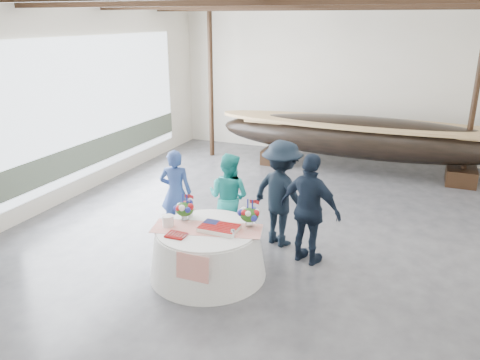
% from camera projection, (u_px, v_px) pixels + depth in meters
% --- Properties ---
extents(floor, '(10.00, 12.00, 0.01)m').
position_uv_depth(floor, '(277.00, 230.00, 9.27)').
color(floor, '#3D3D42').
rests_on(floor, ground).
extents(wall_back, '(10.00, 0.02, 4.50)m').
position_uv_depth(wall_back, '(341.00, 80.00, 13.79)').
color(wall_back, silver).
rests_on(wall_back, ground).
extents(wall_front, '(10.00, 0.02, 4.50)m').
position_uv_depth(wall_front, '(24.00, 279.00, 3.27)').
color(wall_front, silver).
rests_on(wall_front, ground).
extents(wall_left, '(0.02, 12.00, 4.50)m').
position_uv_depth(wall_left, '(63.00, 101.00, 10.30)').
color(wall_left, silver).
rests_on(wall_left, ground).
extents(pavilion_structure, '(9.80, 11.76, 4.50)m').
position_uv_depth(pavilion_structure, '(295.00, 17.00, 8.63)').
color(pavilion_structure, black).
rests_on(pavilion_structure, ground).
extents(open_bay, '(0.03, 7.00, 3.20)m').
position_uv_depth(open_bay, '(96.00, 112.00, 11.30)').
color(open_bay, silver).
rests_on(open_bay, ground).
extents(longboat_display, '(8.16, 1.63, 1.53)m').
position_uv_depth(longboat_display, '(365.00, 137.00, 12.45)').
color(longboat_display, black).
rests_on(longboat_display, ground).
extents(banquet_table, '(1.89, 1.89, 0.81)m').
position_uv_depth(banquet_table, '(208.00, 251.00, 7.57)').
color(banquet_table, silver).
rests_on(banquet_table, ground).
extents(tabletop_items, '(1.83, 1.02, 0.40)m').
position_uv_depth(tabletop_items, '(211.00, 216.00, 7.52)').
color(tabletop_items, red).
rests_on(tabletop_items, banquet_table).
extents(guest_woman_blue, '(0.70, 0.56, 1.67)m').
position_uv_depth(guest_woman_blue, '(176.00, 192.00, 8.92)').
color(guest_woman_blue, navy).
rests_on(guest_woman_blue, ground).
extents(guest_woman_teal, '(0.88, 0.72, 1.69)m').
position_uv_depth(guest_woman_teal, '(229.00, 197.00, 8.66)').
color(guest_woman_teal, teal).
rests_on(guest_woman_teal, ground).
extents(guest_man_left, '(1.46, 1.17, 1.97)m').
position_uv_depth(guest_man_left, '(282.00, 194.00, 8.44)').
color(guest_man_left, black).
rests_on(guest_man_left, ground).
extents(guest_man_right, '(1.22, 0.79, 1.93)m').
position_uv_depth(guest_man_right, '(310.00, 210.00, 7.78)').
color(guest_man_right, black).
rests_on(guest_man_right, ground).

